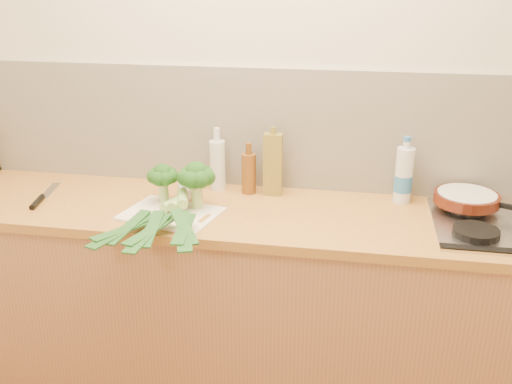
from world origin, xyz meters
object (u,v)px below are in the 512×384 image
gas_hob (511,225)px  chopping_board (171,214)px  chefs_knife (41,199)px  skillet (467,198)px

gas_hob → chopping_board: 1.33m
gas_hob → chefs_knife: bearing=-178.2°
chefs_knife → skillet: 1.80m
chopping_board → chefs_knife: (-0.60, 0.05, 0.00)m
gas_hob → chopping_board: gas_hob is taller
chefs_knife → skillet: skillet is taller
chefs_knife → skillet: size_ratio=0.89×
gas_hob → chefs_knife: gas_hob is taller
chopping_board → skillet: (1.18, 0.25, 0.06)m
gas_hob → chefs_knife: size_ratio=1.78×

